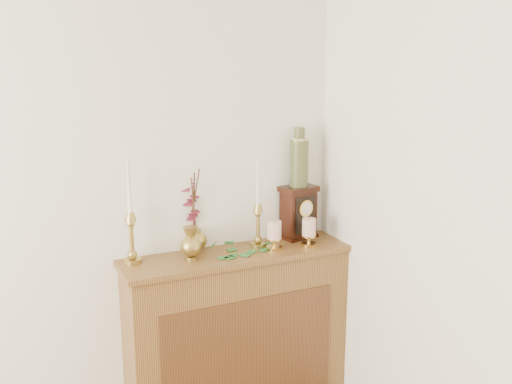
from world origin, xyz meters
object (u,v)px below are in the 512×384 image
ceramic_vase (299,160)px  candlestick_left (131,229)px  ginger_jar (192,213)px  candlestick_center (258,219)px  mantel_clock (299,213)px  bud_vase (191,244)px

ceramic_vase → candlestick_left: bearing=-178.4°
ginger_jar → ceramic_vase: bearing=-4.7°
candlestick_center → mantel_clock: (0.28, 0.06, -0.01)m
mantel_clock → ceramic_vase: 0.30m
mantel_clock → ceramic_vase: size_ratio=0.90×
candlestick_left → ginger_jar: bearing=12.6°
candlestick_center → mantel_clock: candlestick_center is taller
ginger_jar → mantel_clock: ginger_jar is taller
candlestick_center → bud_vase: size_ratio=2.75×
candlestick_left → candlestick_center: bearing=-2.7°
mantel_clock → candlestick_left: bearing=170.5°
candlestick_left → bud_vase: (0.28, -0.08, -0.09)m
mantel_clock → ceramic_vase: (-0.00, 0.00, 0.30)m
bud_vase → ceramic_vase: bearing=9.2°
mantel_clock → ginger_jar: bearing=164.1°
candlestick_left → ceramic_vase: ceramic_vase is taller
candlestick_center → bud_vase: candlestick_center is taller
candlestick_left → ceramic_vase: size_ratio=1.62×
candlestick_left → ceramic_vase: 0.99m
bud_vase → ceramic_vase: size_ratio=0.53×
candlestick_center → ceramic_vase: bearing=11.9°
bud_vase → candlestick_left: bearing=163.5°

